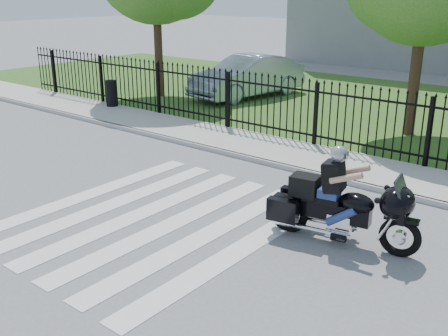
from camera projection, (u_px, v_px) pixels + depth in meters
The scene contains 9 objects.
ground at pixel (156, 219), 9.93m from camera, with size 120.00×120.00×0.00m, color slate.
crosswalk at pixel (156, 219), 9.93m from camera, with size 5.00×5.50×0.01m, color silver, non-canonical shape.
sidewalk at pixel (295, 154), 13.59m from camera, with size 40.00×2.00×0.12m, color #ADAAA3.
curb at pixel (273, 164), 12.86m from camera, with size 40.00×0.12×0.12m, color #ADAAA3.
grass_strip at pixel (397, 110), 18.76m from camera, with size 40.00×12.00×0.02m, color #31581E.
iron_fence at pixel (316, 116), 14.06m from camera, with size 26.00×0.04×1.80m.
motorcycle_rider at pixel (339, 203), 8.85m from camera, with size 2.64×1.12×1.75m.
parked_car at pixel (247, 76), 20.71m from camera, with size 1.73×4.96×1.64m, color #93A1B9.
litter_bin at pixel (111, 93), 18.75m from camera, with size 0.41×0.41×0.92m, color black.
Camera 1 is at (6.70, -6.25, 4.16)m, focal length 42.00 mm.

